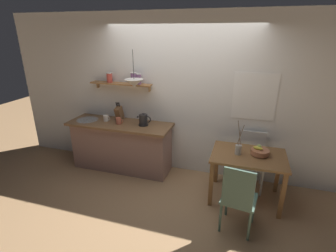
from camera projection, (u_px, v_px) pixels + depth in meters
The scene contains 14 objects.
ground_plane at pixel (169, 186), 4.18m from camera, with size 14.00×14.00×0.00m, color #A87F56.
back_wall at pixel (193, 97), 4.23m from camera, with size 6.80×0.11×2.70m.
kitchen_counter at pixel (122, 145), 4.59m from camera, with size 1.83×0.63×0.89m.
wall_shelf at pixel (125, 81), 4.32m from camera, with size 1.11×0.20×0.32m.
dining_table at pixel (248, 162), 3.66m from camera, with size 1.04×0.74×0.73m.
dining_chair_near at pixel (238, 197), 3.06m from camera, with size 0.46×0.46×0.94m.
dining_chair_far at pixel (251, 157), 4.03m from camera, with size 0.44×0.42×0.91m.
fruit_bowl at pixel (260, 151), 3.60m from camera, with size 0.25×0.25×0.14m.
twig_vase at pixel (238, 149), 3.62m from camera, with size 0.10×0.09×0.52m.
electric_kettle at pixel (143, 120), 4.28m from camera, with size 0.25×0.17×0.21m.
knife_block at pixel (119, 113), 4.51m from camera, with size 0.09×0.21×0.34m.
coffee_mug_by_sink at pixel (106, 118), 4.50m from camera, with size 0.13×0.09×0.10m.
coffee_mug_spare at pixel (119, 121), 4.36m from camera, with size 0.13×0.09×0.11m.
pendant_lamp at pixel (134, 83), 3.99m from camera, with size 0.30×0.30×0.57m.
Camera 1 is at (1.04, -3.41, 2.40)m, focal length 27.11 mm.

